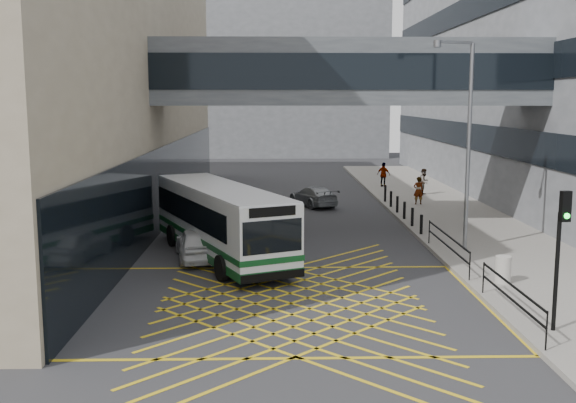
{
  "coord_description": "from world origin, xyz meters",
  "views": [
    {
      "loc": [
        -0.54,
        -20.17,
        6.26
      ],
      "look_at": [
        0.0,
        4.0,
        2.6
      ],
      "focal_mm": 42.0,
      "sensor_mm": 36.0,
      "label": 1
    }
  ],
  "objects": [
    {
      "name": "kerb_railings",
      "position": [
        6.15,
        1.78,
        0.88
      ],
      "size": [
        0.05,
        12.54,
        1.0
      ],
      "color": "black",
      "rests_on": "pavement"
    },
    {
      "name": "street_lamp",
      "position": [
        7.18,
        6.75,
        4.93
      ],
      "size": [
        1.85,
        0.9,
        8.37
      ],
      "rotation": [
        0.0,
        0.0,
        0.37
      ],
      "color": "slate",
      "rests_on": "pavement"
    },
    {
      "name": "pedestrian_a",
      "position": [
        8.01,
        18.87,
        0.97
      ],
      "size": [
        0.67,
        0.5,
        1.63
      ],
      "primitive_type": "imported",
      "rotation": [
        0.0,
        0.0,
        3.2
      ],
      "color": "gray",
      "rests_on": "pavement"
    },
    {
      "name": "car_white",
      "position": [
        -3.54,
        5.89,
        0.67
      ],
      "size": [
        2.51,
        4.44,
        1.33
      ],
      "primitive_type": "imported",
      "rotation": [
        0.0,
        0.0,
        3.34
      ],
      "color": "white",
      "rests_on": "ground"
    },
    {
      "name": "skybridge",
      "position": [
        3.0,
        12.0,
        7.5
      ],
      "size": [
        20.0,
        4.1,
        3.0
      ],
      "color": "#4D5258",
      "rests_on": "ground"
    },
    {
      "name": "pedestrian_b",
      "position": [
        9.25,
        22.9,
        1.0
      ],
      "size": [
        0.92,
        0.92,
        1.68
      ],
      "primitive_type": "imported",
      "rotation": [
        0.0,
        0.0,
        0.77
      ],
      "color": "gray",
      "rests_on": "pavement"
    },
    {
      "name": "bollards",
      "position": [
        6.25,
        15.0,
        0.61
      ],
      "size": [
        0.14,
        10.14,
        0.9
      ],
      "color": "black",
      "rests_on": "pavement"
    },
    {
      "name": "ground",
      "position": [
        0.0,
        0.0,
        0.0
      ],
      "size": [
        120.0,
        120.0,
        0.0
      ],
      "primitive_type": "plane",
      "color": "#333335"
    },
    {
      "name": "pedestrian_c",
      "position": [
        7.29,
        26.99,
        1.02
      ],
      "size": [
        1.1,
        1.0,
        1.72
      ],
      "primitive_type": "imported",
      "rotation": [
        0.0,
        0.0,
        2.49
      ],
      "color": "gray",
      "rests_on": "pavement"
    },
    {
      "name": "bus",
      "position": [
        -2.68,
        6.3,
        1.54
      ],
      "size": [
        6.31,
        10.31,
        2.87
      ],
      "rotation": [
        0.0,
        0.0,
        0.42
      ],
      "color": "silver",
      "rests_on": "ground"
    },
    {
      "name": "pavement",
      "position": [
        9.0,
        15.0,
        0.08
      ],
      "size": [
        6.0,
        54.0,
        0.16
      ],
      "primitive_type": "cube",
      "color": "gray",
      "rests_on": "ground"
    },
    {
      "name": "traffic_light",
      "position": [
        6.96,
        -3.15,
        2.62
      ],
      "size": [
        0.29,
        0.45,
        3.79
      ],
      "rotation": [
        0.0,
        0.0,
        0.16
      ],
      "color": "black",
      "rests_on": "pavement"
    },
    {
      "name": "box_junction",
      "position": [
        0.0,
        0.0,
        0.0
      ],
      "size": [
        12.0,
        9.0,
        0.01
      ],
      "color": "gold",
      "rests_on": "ground"
    },
    {
      "name": "litter_bin",
      "position": [
        7.18,
        1.67,
        0.61
      ],
      "size": [
        0.53,
        0.53,
        0.91
      ],
      "primitive_type": "cylinder",
      "color": "#ADA89E",
      "rests_on": "pavement"
    },
    {
      "name": "building_far",
      "position": [
        -2.0,
        60.0,
        9.0
      ],
      "size": [
        28.0,
        16.0,
        18.0
      ],
      "primitive_type": "cube",
      "color": "slate",
      "rests_on": "ground"
    },
    {
      "name": "car_dark",
      "position": [
        -0.81,
        9.8,
        0.77
      ],
      "size": [
        1.97,
        4.93,
        1.54
      ],
      "primitive_type": "imported",
      "rotation": [
        0.0,
        0.0,
        3.13
      ],
      "color": "black",
      "rests_on": "ground"
    },
    {
      "name": "car_silver",
      "position": [
        1.85,
        19.43,
        0.62
      ],
      "size": [
        3.12,
        4.32,
        1.24
      ],
      "primitive_type": "imported",
      "rotation": [
        0.0,
        0.0,
        3.55
      ],
      "color": "gray",
      "rests_on": "ground"
    }
  ]
}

